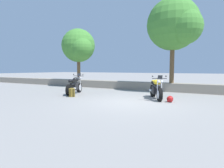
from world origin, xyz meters
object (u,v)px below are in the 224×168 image
Objects in this scene: motorcycle_black_near_left at (75,86)px; rider_backpack at (72,92)px; leafy_tree_mid_left at (175,25)px; motorcycle_yellow_centre at (156,89)px; leafy_tree_far_left at (79,46)px; rider_helmet at (170,99)px.

motorcycle_black_near_left is 1.18m from rider_backpack.
leafy_tree_mid_left is (4.91, 3.77, 3.69)m from motorcycle_black_near_left.
motorcycle_black_near_left and motorcycle_yellow_centre have the same top height.
leafy_tree_mid_left is (0.24, 3.32, 3.69)m from motorcycle_yellow_centre.
leafy_tree_far_left reaches higher than motorcycle_yellow_centre.
motorcycle_black_near_left is 5.45m from rider_helmet.
motorcycle_yellow_centre is at bearing -24.61° from leafy_tree_far_left.
motorcycle_yellow_centre is 0.45× the size of leafy_tree_far_left.
rider_helmet is at bearing 9.88° from rider_backpack.
rider_backpack is 1.68× the size of rider_helmet.
rider_backpack is 0.11× the size of leafy_tree_far_left.
motorcycle_black_near_left is 0.38× the size of leafy_tree_mid_left.
motorcycle_black_near_left is 5.48m from leafy_tree_far_left.
leafy_tree_mid_left reaches higher than rider_backpack.
rider_backpack is at bearing -55.37° from leafy_tree_far_left.
leafy_tree_far_left is at bearing 125.18° from motorcycle_black_near_left.
rider_helmet is 0.05× the size of leafy_tree_mid_left.
rider_helmet is (0.78, -0.59, -0.35)m from motorcycle_yellow_centre.
motorcycle_yellow_centre is 4.97m from leafy_tree_mid_left.
leafy_tree_far_left is at bearing 124.63° from rider_backpack.
rider_helmet is at bearing -25.98° from leafy_tree_far_left.
motorcycle_yellow_centre is at bearing 5.60° from motorcycle_black_near_left.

